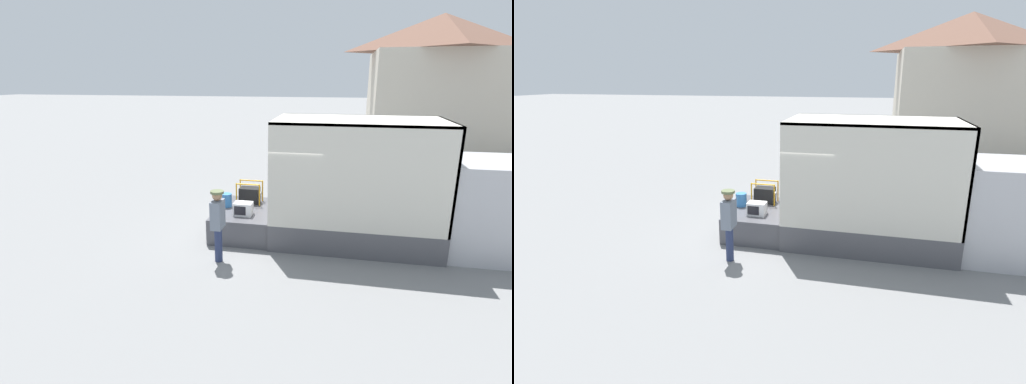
{
  "view_description": "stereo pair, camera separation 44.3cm",
  "coord_description": "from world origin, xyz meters",
  "views": [
    {
      "loc": [
        1.61,
        -10.15,
        4.15
      ],
      "look_at": [
        -0.5,
        -0.2,
        1.22
      ],
      "focal_mm": 28.0,
      "sensor_mm": 36.0,
      "label": 1
    },
    {
      "loc": [
        2.04,
        -10.05,
        4.15
      ],
      "look_at": [
        -0.5,
        -0.2,
        1.22
      ],
      "focal_mm": 28.0,
      "sensor_mm": 36.0,
      "label": 2
    }
  ],
  "objects": [
    {
      "name": "worker_person",
      "position": [
        -1.02,
        -1.95,
        1.05
      ],
      "size": [
        0.31,
        0.44,
        1.71
      ],
      "color": "navy",
      "rests_on": "ground"
    },
    {
      "name": "microwave",
      "position": [
        -0.77,
        -0.52,
        0.84
      ],
      "size": [
        0.48,
        0.37,
        0.34
      ],
      "color": "white",
      "rests_on": "tailgate_deck"
    },
    {
      "name": "ground_plane",
      "position": [
        0.0,
        0.0,
        0.0
      ],
      "size": [
        160.0,
        160.0,
        0.0
      ],
      "primitive_type": "plane",
      "color": "gray"
    },
    {
      "name": "portable_generator",
      "position": [
        -0.82,
        0.55,
        0.91
      ],
      "size": [
        0.7,
        0.48,
        0.62
      ],
      "color": "black",
      "rests_on": "tailgate_deck"
    },
    {
      "name": "box_truck",
      "position": [
        3.87,
        -0.0,
        0.99
      ],
      "size": [
        6.36,
        2.43,
        3.17
      ],
      "color": "#B2B2B7",
      "rests_on": "ground"
    },
    {
      "name": "house_backdrop",
      "position": [
        6.78,
        14.71,
        3.82
      ],
      "size": [
        7.46,
        7.62,
        7.5
      ],
      "color": "beige",
      "rests_on": "ground"
    },
    {
      "name": "orange_bucket",
      "position": [
        -1.4,
        0.08,
        0.86
      ],
      "size": [
        0.3,
        0.3,
        0.37
      ],
      "color": "#3370B2",
      "rests_on": "tailgate_deck"
    },
    {
      "name": "tailgate_deck",
      "position": [
        -0.8,
        0.0,
        0.34
      ],
      "size": [
        1.59,
        2.31,
        0.67
      ],
      "primitive_type": "cube",
      "color": "#4C4C51",
      "rests_on": "ground"
    }
  ]
}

